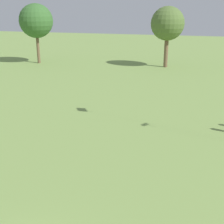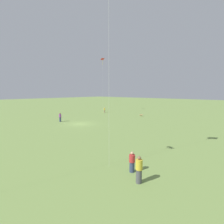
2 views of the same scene
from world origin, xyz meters
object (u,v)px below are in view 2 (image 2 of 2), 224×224
at_px(person_0, 104,110).
at_px(kite_1, 103,62).
at_px(person_1, 132,162).
at_px(dog_0, 141,115).
at_px(person_4, 139,170).
at_px(person_2, 60,117).

height_order(person_0, kite_1, kite_1).
bearing_deg(person_1, kite_1, -50.66).
bearing_deg(dog_0, person_0, -134.45).
bearing_deg(person_4, person_0, -55.71).
relative_size(person_1, kite_1, 0.10).
bearing_deg(kite_1, person_1, 109.28).
bearing_deg(dog_0, person_2, -73.19).
distance_m(person_1, kite_1, 42.75).
bearing_deg(person_4, kite_1, -55.28).
bearing_deg(person_4, person_2, -34.18).
distance_m(person_0, dog_0, 11.89).
xyz_separation_m(person_1, kite_1, (-26.88, -30.13, 14.03)).
height_order(person_2, dog_0, person_2).
distance_m(person_1, person_4, 1.64).
relative_size(person_0, person_4, 0.85).
height_order(person_1, dog_0, person_1).
height_order(kite_1, dog_0, kite_1).
height_order(person_4, dog_0, person_4).
xyz_separation_m(person_1, person_2, (-8.32, -23.68, 0.12)).
height_order(person_2, kite_1, kite_1).
height_order(person_1, person_4, person_4).
bearing_deg(dog_0, person_1, -16.89).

